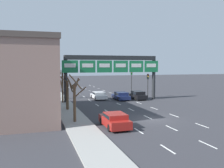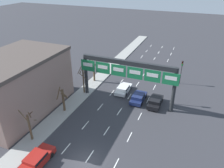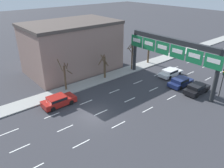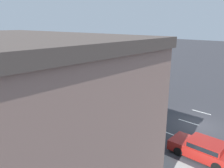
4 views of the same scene
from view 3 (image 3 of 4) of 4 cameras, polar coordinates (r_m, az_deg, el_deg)
ground_plane at (r=27.02m, az=-4.61°, el=-8.19°), size 220.00×220.00×0.00m
sidewalk_left at (r=32.99m, az=-12.74°, el=-1.95°), size 2.80×110.00×0.15m
lane_dashes at (r=35.42m, az=13.42°, el=-0.17°), size 6.72×67.00×0.01m
sign_gantry at (r=33.98m, az=15.08°, el=8.62°), size 15.97×0.70×7.31m
building_near at (r=39.59m, az=-10.38°, el=9.55°), size 10.04×15.78×8.61m
car_black at (r=33.95m, az=21.24°, el=-1.05°), size 1.89×4.36×1.41m
car_navy at (r=35.42m, az=17.43°, el=0.60°), size 1.97×4.34×1.33m
car_red at (r=29.41m, az=-13.87°, el=-4.20°), size 1.96×4.37×1.37m
car_white at (r=38.61m, az=15.00°, el=2.96°), size 1.95×4.46×1.26m
traffic_light_near_gantry at (r=33.38m, az=27.06°, el=1.70°), size 0.30×0.35×4.24m
tree_bare_closest at (r=35.88m, az=-2.00°, el=4.82°), size 1.67×1.52×4.14m
tree_bare_second at (r=32.38m, az=-12.13°, el=2.25°), size 1.82×1.88×4.78m
tree_bare_third at (r=39.54m, az=5.24°, el=7.70°), size 1.64×1.64×5.16m
tree_bare_furthest at (r=43.33m, az=9.55°, el=8.58°), size 1.64×1.78×4.98m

